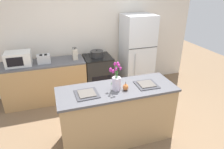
# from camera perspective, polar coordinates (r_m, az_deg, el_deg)

# --- Properties ---
(ground_plane) EXTENTS (10.00, 10.00, 0.00)m
(ground_plane) POSITION_cam_1_polar(r_m,az_deg,el_deg) (3.54, 1.30, -17.35)
(ground_plane) COLOR brown
(back_wall) EXTENTS (5.20, 0.08, 2.70)m
(back_wall) POSITION_cam_1_polar(r_m,az_deg,el_deg) (4.68, -6.75, 11.91)
(back_wall) COLOR silver
(back_wall) RESTS_ON ground_plane
(kitchen_island) EXTENTS (1.80, 0.66, 0.93)m
(kitchen_island) POSITION_cam_1_polar(r_m,az_deg,el_deg) (3.25, 1.38, -11.21)
(kitchen_island) COLOR tan
(kitchen_island) RESTS_ON ground_plane
(back_counter) EXTENTS (1.68, 0.60, 0.88)m
(back_counter) POSITION_cam_1_polar(r_m,az_deg,el_deg) (4.52, -18.39, -1.97)
(back_counter) COLOR tan
(back_counter) RESTS_ON ground_plane
(stove_range) EXTENTS (0.60, 0.61, 0.88)m
(stove_range) POSITION_cam_1_polar(r_m,az_deg,el_deg) (4.62, -3.97, -0.08)
(stove_range) COLOR black
(stove_range) RESTS_ON ground_plane
(refrigerator) EXTENTS (0.68, 0.67, 1.75)m
(refrigerator) POSITION_cam_1_polar(r_m,az_deg,el_deg) (4.75, 7.10, 6.17)
(refrigerator) COLOR silver
(refrigerator) RESTS_ON ground_plane
(flower_vase) EXTENTS (0.17, 0.15, 0.42)m
(flower_vase) POSITION_cam_1_polar(r_m,az_deg,el_deg) (2.91, 1.24, -1.92)
(flower_vase) COLOR silver
(flower_vase) RESTS_ON kitchen_island
(pear_figurine) EXTENTS (0.08, 0.08, 0.14)m
(pear_figurine) POSITION_cam_1_polar(r_m,az_deg,el_deg) (2.93, 3.91, -3.55)
(pear_figurine) COLOR #C66B33
(pear_figurine) RESTS_ON kitchen_island
(plate_setting_left) EXTENTS (0.33, 0.33, 0.02)m
(plate_setting_left) POSITION_cam_1_polar(r_m,az_deg,el_deg) (2.86, -7.23, -5.49)
(plate_setting_left) COLOR #333338
(plate_setting_left) RESTS_ON kitchen_island
(plate_setting_right) EXTENTS (0.33, 0.33, 0.02)m
(plate_setting_right) POSITION_cam_1_polar(r_m,az_deg,el_deg) (3.14, 9.81, -2.80)
(plate_setting_right) COLOR #333338
(plate_setting_right) RESTS_ON kitchen_island
(toaster) EXTENTS (0.28, 0.18, 0.17)m
(toaster) POSITION_cam_1_polar(r_m,az_deg,el_deg) (4.29, -18.90, 4.26)
(toaster) COLOR #B7BABC
(toaster) RESTS_ON back_counter
(cooking_pot) EXTENTS (0.29, 0.29, 0.16)m
(cooking_pot) POSITION_cam_1_polar(r_m,az_deg,el_deg) (4.44, -4.36, 5.94)
(cooking_pot) COLOR #2D2D2D
(cooking_pot) RESTS_ON stove_range
(microwave) EXTENTS (0.48, 0.37, 0.27)m
(microwave) POSITION_cam_1_polar(r_m,az_deg,el_deg) (4.34, -25.19, 4.13)
(microwave) COLOR white
(microwave) RESTS_ON back_counter
(knife_block) EXTENTS (0.10, 0.14, 0.27)m
(knife_block) POSITION_cam_1_polar(r_m,az_deg,el_deg) (4.32, -10.55, 5.68)
(knife_block) COLOR beige
(knife_block) RESTS_ON back_counter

